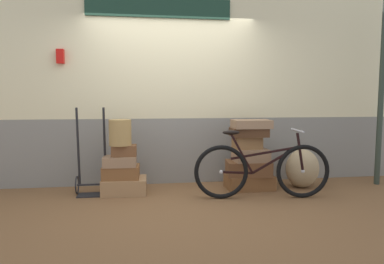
{
  "coord_description": "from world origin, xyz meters",
  "views": [
    {
      "loc": [
        -0.45,
        -4.52,
        1.3
      ],
      "look_at": [
        0.22,
        0.14,
        0.85
      ],
      "focal_mm": 32.83,
      "sensor_mm": 36.0,
      "label": 1
    }
  ],
  "objects_px": {
    "suitcase_4": "(249,182)",
    "suitcase_5": "(248,168)",
    "suitcase_0": "(124,186)",
    "burlap_sack": "(302,168)",
    "suitcase_3": "(124,150)",
    "suitcase_8": "(249,132)",
    "suitcase_2": "(120,161)",
    "bicycle": "(262,170)",
    "suitcase_1": "(121,172)",
    "luggage_trolley": "(92,173)",
    "suitcase_6": "(251,155)",
    "suitcase_9": "(251,124)",
    "wicker_basket": "(120,132)",
    "suitcase_7": "(247,143)"
  },
  "relations": [
    {
      "from": "burlap_sack",
      "to": "suitcase_8",
      "type": "bearing_deg",
      "value": 177.81
    },
    {
      "from": "suitcase_5",
      "to": "suitcase_7",
      "type": "distance_m",
      "value": 0.37
    },
    {
      "from": "suitcase_4",
      "to": "wicker_basket",
      "type": "relative_size",
      "value": 1.88
    },
    {
      "from": "suitcase_0",
      "to": "wicker_basket",
      "type": "relative_size",
      "value": 1.72
    },
    {
      "from": "suitcase_6",
      "to": "luggage_trolley",
      "type": "height_order",
      "value": "luggage_trolley"
    },
    {
      "from": "suitcase_9",
      "to": "bicycle",
      "type": "xyz_separation_m",
      "value": [
        0.01,
        -0.45,
        -0.57
      ]
    },
    {
      "from": "suitcase_3",
      "to": "suitcase_8",
      "type": "distance_m",
      "value": 1.76
    },
    {
      "from": "suitcase_8",
      "to": "suitcase_9",
      "type": "height_order",
      "value": "suitcase_9"
    },
    {
      "from": "suitcase_1",
      "to": "bicycle",
      "type": "relative_size",
      "value": 0.28
    },
    {
      "from": "suitcase_6",
      "to": "bicycle",
      "type": "xyz_separation_m",
      "value": [
        0.01,
        -0.44,
        -0.12
      ]
    },
    {
      "from": "suitcase_8",
      "to": "wicker_basket",
      "type": "distance_m",
      "value": 1.79
    },
    {
      "from": "luggage_trolley",
      "to": "burlap_sack",
      "type": "xyz_separation_m",
      "value": [
        2.99,
        -0.08,
        -0.0
      ]
    },
    {
      "from": "suitcase_0",
      "to": "suitcase_6",
      "type": "relative_size",
      "value": 1.25
    },
    {
      "from": "suitcase_0",
      "to": "burlap_sack",
      "type": "distance_m",
      "value": 2.56
    },
    {
      "from": "suitcase_0",
      "to": "suitcase_5",
      "type": "relative_size",
      "value": 0.97
    },
    {
      "from": "suitcase_1",
      "to": "luggage_trolley",
      "type": "xyz_separation_m",
      "value": [
        -0.39,
        0.04,
        -0.01
      ]
    },
    {
      "from": "suitcase_7",
      "to": "suitcase_2",
      "type": "bearing_deg",
      "value": 177.93
    },
    {
      "from": "suitcase_1",
      "to": "suitcase_6",
      "type": "relative_size",
      "value": 1.03
    },
    {
      "from": "suitcase_2",
      "to": "suitcase_9",
      "type": "relative_size",
      "value": 0.83
    },
    {
      "from": "suitcase_1",
      "to": "suitcase_4",
      "type": "xyz_separation_m",
      "value": [
        1.81,
        -0.0,
        -0.2
      ]
    },
    {
      "from": "suitcase_5",
      "to": "bicycle",
      "type": "relative_size",
      "value": 0.35
    },
    {
      "from": "suitcase_7",
      "to": "bicycle",
      "type": "bearing_deg",
      "value": -86.92
    },
    {
      "from": "suitcase_1",
      "to": "burlap_sack",
      "type": "bearing_deg",
      "value": 1.33
    },
    {
      "from": "suitcase_9",
      "to": "wicker_basket",
      "type": "xyz_separation_m",
      "value": [
        -1.81,
        0.02,
        -0.1
      ]
    },
    {
      "from": "suitcase_9",
      "to": "wicker_basket",
      "type": "distance_m",
      "value": 1.82
    },
    {
      "from": "suitcase_8",
      "to": "luggage_trolley",
      "type": "height_order",
      "value": "luggage_trolley"
    },
    {
      "from": "suitcase_1",
      "to": "bicycle",
      "type": "distance_m",
      "value": 1.89
    },
    {
      "from": "suitcase_5",
      "to": "suitcase_9",
      "type": "bearing_deg",
      "value": -29.79
    },
    {
      "from": "suitcase_2",
      "to": "suitcase_0",
      "type": "bearing_deg",
      "value": 36.69
    },
    {
      "from": "suitcase_2",
      "to": "suitcase_1",
      "type": "bearing_deg",
      "value": 76.08
    },
    {
      "from": "suitcase_9",
      "to": "suitcase_7",
      "type": "bearing_deg",
      "value": 137.78
    },
    {
      "from": "wicker_basket",
      "to": "bicycle",
      "type": "relative_size",
      "value": 0.2
    },
    {
      "from": "suitcase_9",
      "to": "suitcase_5",
      "type": "bearing_deg",
      "value": 144.57
    },
    {
      "from": "suitcase_0",
      "to": "luggage_trolley",
      "type": "bearing_deg",
      "value": 176.7
    },
    {
      "from": "wicker_basket",
      "to": "suitcase_9",
      "type": "bearing_deg",
      "value": -0.58
    },
    {
      "from": "suitcase_1",
      "to": "suitcase_2",
      "type": "xyz_separation_m",
      "value": [
        -0.01,
        -0.04,
        0.16
      ]
    },
    {
      "from": "suitcase_7",
      "to": "suitcase_4",
      "type": "bearing_deg",
      "value": 3.49
    },
    {
      "from": "suitcase_7",
      "to": "suitcase_9",
      "type": "height_order",
      "value": "suitcase_9"
    },
    {
      "from": "suitcase_2",
      "to": "wicker_basket",
      "type": "relative_size",
      "value": 1.25
    },
    {
      "from": "suitcase_0",
      "to": "luggage_trolley",
      "type": "xyz_separation_m",
      "value": [
        -0.43,
        0.04,
        0.18
      ]
    },
    {
      "from": "suitcase_4",
      "to": "suitcase_5",
      "type": "relative_size",
      "value": 1.06
    },
    {
      "from": "suitcase_0",
      "to": "suitcase_6",
      "type": "bearing_deg",
      "value": -0.2
    },
    {
      "from": "suitcase_2",
      "to": "bicycle",
      "type": "relative_size",
      "value": 0.25
    },
    {
      "from": "suitcase_0",
      "to": "luggage_trolley",
      "type": "distance_m",
      "value": 0.47
    },
    {
      "from": "suitcase_0",
      "to": "suitcase_4",
      "type": "height_order",
      "value": "suitcase_0"
    },
    {
      "from": "suitcase_5",
      "to": "wicker_basket",
      "type": "height_order",
      "value": "wicker_basket"
    },
    {
      "from": "suitcase_7",
      "to": "wicker_basket",
      "type": "height_order",
      "value": "wicker_basket"
    },
    {
      "from": "suitcase_6",
      "to": "suitcase_7",
      "type": "bearing_deg",
      "value": 127.83
    },
    {
      "from": "suitcase_1",
      "to": "suitcase_5",
      "type": "xyz_separation_m",
      "value": [
        1.79,
        -0.03,
        0.01
      ]
    },
    {
      "from": "suitcase_5",
      "to": "burlap_sack",
      "type": "distance_m",
      "value": 0.81
    }
  ]
}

